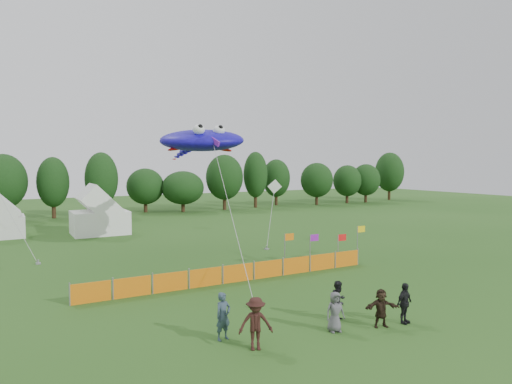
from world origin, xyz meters
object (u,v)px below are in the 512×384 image
spectator_c (256,324)px  spectator_b (339,301)px  spectator_e (335,312)px  tent_left (3,220)px  spectator_d (404,303)px  tent_right (100,215)px  stingray_kite (200,141)px  barrier_fence (238,273)px  spectator_f (381,308)px  spectator_a (223,316)px

spectator_c → spectator_b: bearing=32.7°
spectator_c → spectator_e: bearing=20.9°
tent_left → spectator_e: 35.06m
tent_left → spectator_d: size_ratio=2.10×
tent_right → stingray_kite: stingray_kite is taller
spectator_b → spectator_c: size_ratio=0.89×
barrier_fence → spectator_e: (-0.10, -8.77, 0.31)m
tent_left → spectator_b: tent_left is taller
stingray_kite → spectator_e: bearing=-94.3°
tent_left → stingray_kite: (12.79, -15.94, 6.76)m
spectator_f → spectator_d: bearing=13.3°
spectator_a → spectator_b: spectator_a is taller
spectator_a → tent_right: bearing=75.7°
tent_left → tent_right: (8.10, -2.24, 0.21)m
tent_left → spectator_d: bearing=-66.5°
spectator_c → spectator_d: size_ratio=1.12×
tent_left → barrier_fence: 26.99m
spectator_a → tent_left: bearing=90.2°
spectator_e → tent_left: bearing=120.4°
tent_left → stingray_kite: 21.53m
tent_left → barrier_fence: size_ratio=0.20×
tent_left → spectator_f: tent_left is taller
stingray_kite → tent_left: bearing=128.7°
barrier_fence → spectator_c: spectator_c is taller
tent_left → spectator_c: bearing=-76.6°
spectator_a → spectator_e: bearing=-31.1°
spectator_a → spectator_e: 4.51m
tent_right → spectator_d: tent_right is taller
barrier_fence → spectator_c: bearing=-113.2°
spectator_d → spectator_e: spectator_d is taller
spectator_a → spectator_d: bearing=-28.6°
tent_right → barrier_fence: (3.51, -22.10, -1.32)m
tent_right → spectator_f: tent_right is taller
barrier_fence → spectator_d: bearing=-72.1°
tent_right → spectator_e: (3.41, -30.86, -1.01)m
spectator_a → stingray_kite: stingray_kite is taller
spectator_a → barrier_fence: bearing=46.5°
spectator_a → spectator_c: bearing=-79.0°
barrier_fence → spectator_e: spectator_e is taller
tent_right → stingray_kite: bearing=-71.1°
spectator_e → spectator_f: 2.06m
spectator_e → tent_right: bearing=107.5°
barrier_fence → stingray_kite: stingray_kite is taller
barrier_fence → stingray_kite: 11.58m
spectator_d → tent_right: bearing=89.6°
barrier_fence → spectator_d: spectator_d is taller
tent_left → barrier_fence: bearing=-64.5°
spectator_e → barrier_fence: bearing=100.6°
tent_right → spectator_f: size_ratio=3.23×
spectator_b → spectator_d: size_ratio=0.99×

